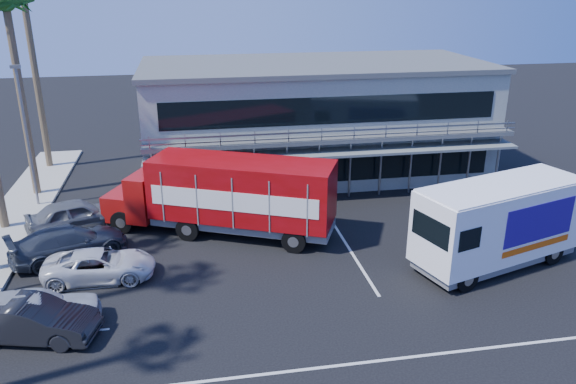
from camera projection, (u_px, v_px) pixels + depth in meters
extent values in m
plane|color=black|center=(321.00, 277.00, 24.74)|extent=(120.00, 120.00, 0.00)
cube|color=gray|center=(314.00, 119.00, 37.80)|extent=(22.00, 10.00, 7.00)
cube|color=#515454|center=(315.00, 64.00, 36.51)|extent=(22.40, 10.40, 0.30)
cube|color=#515454|center=(335.00, 140.00, 32.61)|extent=(22.00, 1.20, 0.25)
cube|color=gray|center=(338.00, 134.00, 31.93)|extent=(22.00, 0.08, 0.90)
cube|color=slate|center=(336.00, 153.00, 32.59)|extent=(22.00, 1.80, 0.15)
cube|color=black|center=(332.00, 169.00, 33.86)|extent=(20.00, 0.06, 1.60)
cube|color=black|center=(334.00, 110.00, 32.58)|extent=(20.00, 0.06, 1.60)
cylinder|color=brown|center=(23.00, 106.00, 32.32)|extent=(0.44, 0.44, 11.00)
sphere|color=#154A1C|center=(5.00, 2.00, 30.31)|extent=(1.10, 1.10, 1.10)
cylinder|color=brown|center=(37.00, 81.00, 37.14)|extent=(0.44, 0.44, 12.00)
cylinder|color=gray|center=(28.00, 140.00, 31.09)|extent=(0.14, 0.14, 8.00)
cube|color=gray|center=(15.00, 67.00, 29.68)|extent=(0.50, 0.25, 0.18)
cube|color=#960E0C|center=(127.00, 203.00, 29.94)|extent=(2.52, 3.00, 1.37)
cube|color=#960E0C|center=(147.00, 194.00, 29.43)|extent=(2.22, 3.07, 2.40)
cube|color=black|center=(146.00, 182.00, 29.19)|extent=(1.05, 2.23, 0.80)
cube|color=#9D0910|center=(242.00, 189.00, 27.97)|extent=(9.50, 6.37, 2.97)
cube|color=slate|center=(243.00, 222.00, 28.59)|extent=(9.32, 5.98, 0.34)
cube|color=white|center=(232.00, 202.00, 26.70)|extent=(7.67, 3.50, 0.97)
cube|color=white|center=(251.00, 182.00, 29.31)|extent=(7.67, 3.50, 0.97)
cylinder|color=black|center=(122.00, 222.00, 28.92)|extent=(1.20, 0.75, 1.19)
cylinder|color=black|center=(145.00, 205.00, 31.20)|extent=(1.20, 0.75, 1.19)
cylinder|color=black|center=(188.00, 229.00, 28.08)|extent=(1.20, 0.75, 1.19)
cylinder|color=black|center=(206.00, 211.00, 30.36)|extent=(1.20, 0.75, 1.19)
cylinder|color=black|center=(294.00, 241.00, 26.82)|extent=(1.20, 0.75, 1.19)
cylinder|color=black|center=(305.00, 221.00, 29.10)|extent=(1.20, 0.75, 1.19)
cube|color=white|center=(499.00, 219.00, 25.13)|extent=(8.49, 5.00, 3.21)
cube|color=slate|center=(494.00, 255.00, 25.76)|extent=(8.10, 4.64, 0.40)
cube|color=black|center=(431.00, 230.00, 23.29)|extent=(0.72, 2.18, 1.09)
cube|color=white|center=(504.00, 185.00, 24.55)|extent=(8.32, 4.90, 0.09)
cube|color=navy|center=(540.00, 222.00, 24.29)|extent=(3.96, 1.24, 1.72)
cube|color=navy|center=(491.00, 201.00, 26.60)|extent=(3.96, 1.24, 1.72)
cube|color=#F2590C|center=(536.00, 246.00, 24.69)|extent=(3.95, 1.24, 0.29)
cylinder|color=black|center=(467.00, 279.00, 23.49)|extent=(1.14, 0.59, 1.10)
cylinder|color=black|center=(428.00, 256.00, 25.51)|extent=(1.14, 0.59, 1.10)
cylinder|color=black|center=(553.00, 253.00, 25.75)|extent=(1.14, 0.59, 1.10)
cylinder|color=black|center=(511.00, 233.00, 27.77)|extent=(1.14, 0.59, 1.10)
imported|color=#B1B4B8|center=(32.00, 311.00, 20.70)|extent=(5.04, 2.33, 1.67)
imported|color=black|center=(32.00, 320.00, 20.28)|extent=(4.94, 2.74, 1.54)
imported|color=silver|center=(100.00, 265.00, 24.43)|extent=(4.76, 2.26, 1.31)
imported|color=#2D323C|center=(69.00, 242.00, 26.29)|extent=(5.73, 4.18, 1.54)
imported|color=slate|center=(76.00, 215.00, 29.18)|extent=(5.32, 3.68, 1.68)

